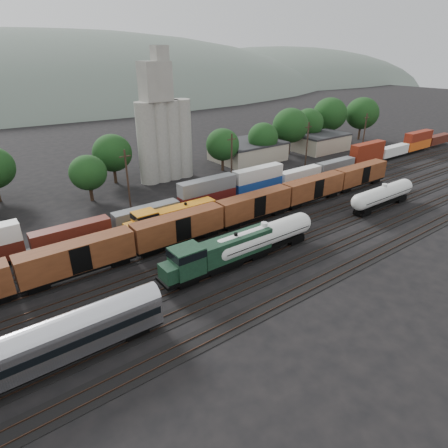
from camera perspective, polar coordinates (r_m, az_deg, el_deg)
ground at (r=61.76m, az=4.71°, el=-2.04°), size 600.00×600.00×0.00m
tracks at (r=61.74m, az=4.71°, el=-2.00°), size 180.00×33.20×0.20m
green_locomotive at (r=50.77m, az=-1.17°, el=-4.66°), size 18.94×3.34×5.01m
tank_car_a at (r=55.54m, az=6.08°, el=-1.97°), size 18.82×3.37×4.93m
tank_car_b at (r=78.20m, az=23.05°, el=4.11°), size 17.84×3.19×4.68m
passenger_coach at (r=39.76m, az=-25.98°, el=-16.40°), size 23.29×2.87×5.29m
orange_locomotive at (r=62.96m, az=-8.20°, el=0.91°), size 18.02×3.00×4.51m
boxcar_string at (r=55.27m, az=-13.81°, el=-2.50°), size 122.80×2.90×4.20m
container_wall at (r=76.89m, az=2.72°, el=5.53°), size 178.40×2.60×5.80m
grain_silo at (r=88.46m, az=-9.15°, el=13.74°), size 13.40×5.00×29.00m
industrial_sheds at (r=91.40m, az=-6.70°, el=8.62°), size 119.38×17.26×5.10m
tree_band at (r=91.00m, az=-8.63°, el=11.89°), size 168.22×22.26×14.19m
utility_poles at (r=76.17m, az=-6.09°, el=8.21°), size 122.20×0.36×12.00m
distant_hills at (r=310.98m, az=-25.49°, el=13.58°), size 860.00×286.00×130.00m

